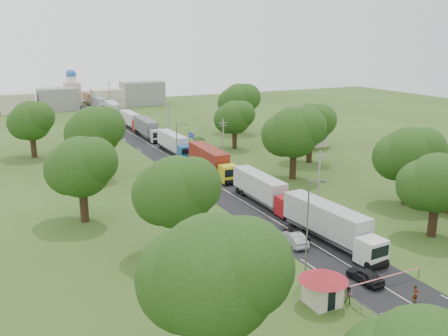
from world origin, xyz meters
TOP-DOWN VIEW (x-y plane):
  - ground at (0.00, 0.00)m, footprint 260.00×260.00m
  - road at (0.00, 20.00)m, footprint 8.00×200.00m
  - boom_barrier at (-1.36, -25.00)m, footprint 9.22×0.35m
  - guard_booth at (-7.20, -25.00)m, footprint 4.40×4.40m
  - info_sign at (5.20, 35.00)m, footprint 0.12×3.10m
  - pole_1 at (5.50, -7.00)m, footprint 1.60×0.24m
  - pole_2 at (5.50, 21.00)m, footprint 1.60×0.24m
  - pole_3 at (5.50, 49.00)m, footprint 1.60×0.24m
  - pole_4 at (5.50, 77.00)m, footprint 1.60×0.24m
  - pole_5 at (5.50, 105.00)m, footprint 1.60×0.24m
  - lamp_0 at (-5.35, -20.00)m, footprint 2.03×0.22m
  - lamp_1 at (-5.35, 15.00)m, footprint 2.03×0.22m
  - lamp_2 at (-5.35, 50.00)m, footprint 2.03×0.22m
  - tree_2 at (13.99, -17.86)m, footprint 8.00×8.00m
  - tree_3 at (19.99, -7.84)m, footprint 8.80×8.80m
  - tree_4 at (12.99, 10.17)m, footprint 9.60×9.60m
  - tree_5 at (21.99, 18.16)m, footprint 8.80×8.80m
  - tree_6 at (14.99, 35.14)m, footprint 8.00×8.00m
  - tree_7 at (23.99, 50.17)m, footprint 9.60×9.60m
  - tree_9 at (-20.01, -29.83)m, footprint 9.60×9.60m
  - tree_10 at (-15.01, -9.84)m, footprint 8.80×8.80m
  - tree_11 at (-22.01, 5.16)m, footprint 8.80×8.80m
  - tree_12 at (-16.01, 25.17)m, footprint 9.60×9.60m
  - tree_13 at (-24.01, 45.16)m, footprint 8.80×8.80m
  - house_cream at (30.00, 30.00)m, footprint 10.08×10.08m
  - distant_town at (0.68, 110.00)m, footprint 52.00×8.00m
  - church at (-4.00, 118.00)m, footprint 5.00×5.00m
  - truck_0 at (1.96, -14.31)m, footprint 3.46×15.51m
  - truck_1 at (2.04, 1.18)m, footprint 2.64×14.38m
  - truck_2 at (2.15, 18.95)m, footprint 3.20×15.72m
  - truck_3 at (1.89, 36.36)m, footprint 2.45×14.06m
  - truck_4 at (1.95, 54.05)m, footprint 3.10×15.33m
  - truck_5 at (2.28, 69.09)m, footprint 2.46×13.97m
  - truck_6 at (2.37, 87.89)m, footprint 3.44×15.39m
  - truck_7 at (1.75, 103.58)m, footprint 2.95×15.13m
  - truck_8 at (2.08, 121.57)m, footprint 2.54×13.59m
  - car_lane_front at (-1.00, -23.50)m, footprint 1.74×4.13m
  - car_lane_mid at (-2.11, -13.00)m, footprint 2.10×4.66m
  - car_lane_rear at (-1.22, -12.00)m, footprint 2.50×4.85m
  - car_verge_near at (5.50, 13.68)m, footprint 3.44×5.78m
  - car_verge_far at (8.00, 32.54)m, footprint 1.87×4.60m
  - pedestrian_near at (0.32, -28.48)m, footprint 0.67×0.51m
  - pedestrian_booth at (-5.08, -26.00)m, footprint 0.94×0.97m

SIDE VIEW (x-z plane):
  - ground at x=0.00m, z-range 0.00..0.00m
  - road at x=0.00m, z-range -0.02..0.02m
  - car_lane_rear at x=-1.22m, z-range 0.00..1.35m
  - car_lane_front at x=-1.00m, z-range 0.00..1.39m
  - car_lane_mid at x=-2.11m, z-range 0.00..1.48m
  - car_verge_near at x=5.50m, z-range 0.00..1.51m
  - car_verge_far at x=8.00m, z-range 0.00..1.56m
  - pedestrian_booth at x=-5.08m, z-range 0.00..1.58m
  - pedestrian_near at x=0.32m, z-range 0.00..1.63m
  - boom_barrier at x=-1.36m, z-range 0.30..1.48m
  - truck_8 at x=2.08m, z-range 0.11..3.88m
  - truck_5 at x=2.28m, z-range 0.12..3.99m
  - truck_3 at x=1.89m, z-range 0.12..4.02m
  - truck_1 at x=2.04m, z-range 0.12..4.10m
  - guard_booth at x=-7.20m, z-range 0.44..3.89m
  - truck_7 at x=1.75m, z-range 0.13..4.32m
  - truck_4 at x=1.95m, z-range 0.13..4.37m
  - truck_6 at x=2.37m, z-range 0.13..4.38m
  - truck_0 at x=1.96m, z-range 0.13..4.41m
  - truck_2 at x=2.15m, z-range 0.13..4.48m
  - info_sign at x=5.20m, z-range 0.95..5.05m
  - distant_town at x=0.68m, z-range -0.51..7.49m
  - house_cream at x=30.00m, z-range 0.74..6.54m
  - pole_1 at x=5.50m, z-range 0.18..9.18m
  - pole_2 at x=5.50m, z-range 0.18..9.18m
  - pole_3 at x=5.50m, z-range 0.18..9.18m
  - pole_4 at x=5.50m, z-range 0.18..9.18m
  - pole_5 at x=5.50m, z-range 0.18..9.18m
  - church at x=-4.00m, z-range -0.76..11.54m
  - lamp_0 at x=-5.35m, z-range 0.55..10.55m
  - lamp_1 at x=-5.35m, z-range 0.55..10.55m
  - lamp_2 at x=-5.35m, z-range 0.55..10.55m
  - tree_2 at x=13.99m, z-range 1.55..11.65m
  - tree_6 at x=14.99m, z-range 1.55..11.65m
  - tree_3 at x=19.99m, z-range 1.69..12.76m
  - tree_5 at x=21.99m, z-range 1.69..12.76m
  - tree_10 at x=-15.01m, z-range 1.69..12.76m
  - tree_11 at x=-22.01m, z-range 1.69..12.76m
  - tree_13 at x=-24.01m, z-range 1.69..12.76m
  - tree_4 at x=12.99m, z-range 1.83..13.88m
  - tree_7 at x=23.99m, z-range 1.83..13.88m
  - tree_9 at x=-20.01m, z-range 1.83..13.88m
  - tree_12 at x=-16.01m, z-range 1.83..13.88m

